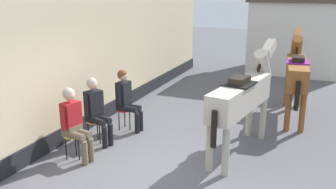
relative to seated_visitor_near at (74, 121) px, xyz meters
name	(u,v)px	position (x,y,z in m)	size (l,w,h in m)	color
ground_plane	(211,118)	(1.71, 3.19, -0.78)	(40.00, 40.00, 0.00)	#56565B
pub_facade_wall	(86,60)	(-0.84, 1.69, 0.76)	(0.34, 14.00, 3.40)	#CCB793
distant_cottage	(297,24)	(3.11, 9.54, 1.02)	(3.40, 2.60, 3.50)	silver
seated_visitor_near	(74,121)	(0.00, 0.00, 0.00)	(0.61, 0.48, 1.39)	gold
seated_visitor_middle	(96,108)	(-0.05, 0.81, 0.00)	(0.61, 0.48, 1.39)	gold
seated_visitor_far	(126,97)	(0.16, 1.71, 0.00)	(0.61, 0.49, 1.39)	red
saddled_horse_near	(243,95)	(2.79, 1.57, 0.38)	(0.80, 2.98, 2.06)	#B2A899
saddled_horse_far	(296,71)	(3.57, 4.15, 0.38)	(0.68, 2.99, 2.06)	brown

